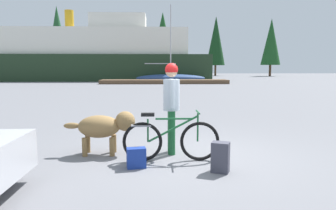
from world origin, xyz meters
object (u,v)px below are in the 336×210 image
object	(u,v)px
person_cyclist	(171,99)
handbag_pannier	(136,158)
bicycle	(170,140)
dog	(105,126)
sailboat_moored	(171,78)
backpack	(220,157)
ferry_boat	(98,56)

from	to	relation	value
person_cyclist	handbag_pannier	size ratio (longest dim) A/B	5.15
bicycle	dog	world-z (taller)	bicycle
person_cyclist	handbag_pannier	distance (m)	1.44
person_cyclist	sailboat_moored	xyz separation A→B (m)	(1.43, 30.19, -0.59)
bicycle	backpack	distance (m)	1.03
backpack	ferry_boat	world-z (taller)	ferry_boat
ferry_boat	backpack	bearing A→B (deg)	-77.14
handbag_pannier	backpack	bearing A→B (deg)	-11.43
dog	ferry_boat	world-z (taller)	ferry_boat
backpack	dog	bearing A→B (deg)	150.34
bicycle	sailboat_moored	world-z (taller)	sailboat_moored
backpack	ferry_boat	bearing A→B (deg)	102.86
dog	backpack	xyz separation A→B (m)	(2.06, -1.17, -0.31)
bicycle	ferry_boat	size ratio (longest dim) A/B	0.06
dog	backpack	distance (m)	2.39
backpack	sailboat_moored	xyz separation A→B (m)	(0.69, 31.38, 0.24)
bicycle	ferry_boat	bearing A→B (deg)	101.89
ferry_boat	sailboat_moored	size ratio (longest dim) A/B	3.29
dog	backpack	bearing A→B (deg)	-29.66
backpack	ferry_boat	distance (m)	37.68
handbag_pannier	sailboat_moored	size ratio (longest dim) A/B	0.04
bicycle	handbag_pannier	distance (m)	0.74
person_cyclist	ferry_boat	distance (m)	36.31
bicycle	sailboat_moored	distance (m)	30.76
sailboat_moored	person_cyclist	bearing A→B (deg)	-92.71
ferry_boat	sailboat_moored	distance (m)	10.79
sailboat_moored	bicycle	bearing A→B (deg)	-92.75
ferry_boat	handbag_pannier	bearing A→B (deg)	-79.14
bicycle	sailboat_moored	xyz separation A→B (m)	(1.47, 30.72, 0.10)
person_cyclist	sailboat_moored	size ratio (longest dim) A/B	0.21
person_cyclist	ferry_boat	bearing A→B (deg)	102.14
person_cyclist	bicycle	bearing A→B (deg)	-94.73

